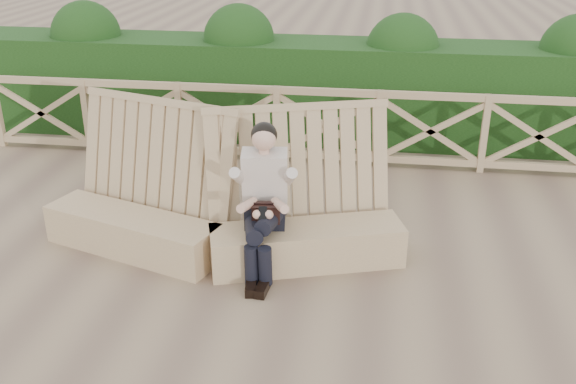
# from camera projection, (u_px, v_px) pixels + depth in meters

# --- Properties ---
(ground) EXTENTS (60.00, 60.00, 0.00)m
(ground) POSITION_uv_depth(u_px,v_px,m) (291.00, 296.00, 6.07)
(ground) COLOR brown
(ground) RESTS_ON ground
(bench) EXTENTS (3.88, 1.31, 1.55)m
(bench) POSITION_uv_depth(u_px,v_px,m) (219.00, 220.00, 6.68)
(bench) COLOR #9F805B
(bench) RESTS_ON ground
(woman) EXTENTS (0.48, 0.98, 1.50)m
(woman) POSITION_uv_depth(u_px,v_px,m) (264.00, 196.00, 6.29)
(woman) COLOR black
(woman) RESTS_ON ground
(guardrail) EXTENTS (10.10, 0.09, 1.10)m
(guardrail) POSITION_uv_depth(u_px,v_px,m) (327.00, 126.00, 9.01)
(guardrail) COLOR #917354
(guardrail) RESTS_ON ground
(hedge) EXTENTS (12.00, 1.20, 1.50)m
(hedge) POSITION_uv_depth(u_px,v_px,m) (334.00, 91.00, 10.01)
(hedge) COLOR black
(hedge) RESTS_ON ground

